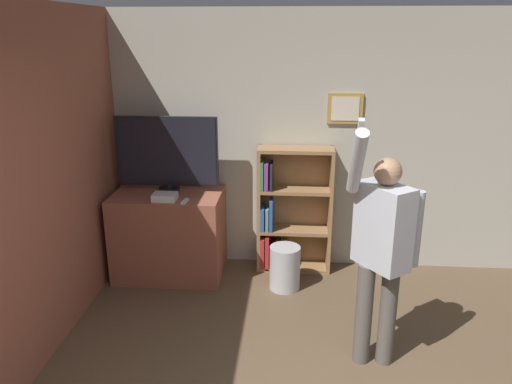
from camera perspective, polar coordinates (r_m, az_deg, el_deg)
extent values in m
cube|color=#B2AD9E|center=(5.28, 7.12, 5.50)|extent=(6.30, 0.06, 2.70)
cube|color=#AD8942|center=(5.19, 10.16, 9.36)|extent=(0.35, 0.02, 0.31)
cube|color=beige|center=(5.17, 10.17, 9.34)|extent=(0.28, 0.01, 0.24)
cube|color=#93513D|center=(4.21, -23.00, 0.91)|extent=(0.06, 4.71, 2.70)
cube|color=#93513D|center=(5.32, -9.84, -4.74)|extent=(1.10, 0.71, 0.90)
cylinder|color=black|center=(5.23, -9.90, 0.30)|extent=(0.22, 0.22, 0.03)
cylinder|color=black|center=(5.22, -9.93, 0.72)|extent=(0.06, 0.06, 0.05)
cube|color=black|center=(5.12, -10.15, 4.60)|extent=(1.04, 0.04, 0.71)
cube|color=black|center=(5.10, -10.21, 4.54)|extent=(1.01, 0.01, 0.68)
cube|color=white|center=(4.94, -10.38, -0.55)|extent=(0.23, 0.18, 0.07)
cube|color=white|center=(4.86, -8.12, -1.05)|extent=(0.06, 0.14, 0.02)
cube|color=#997047|center=(5.29, 0.38, -1.98)|extent=(0.04, 0.28, 1.34)
cube|color=#997047|center=(5.30, 8.44, -2.17)|extent=(0.04, 0.28, 1.34)
cube|color=#997047|center=(5.41, 4.42, -1.60)|extent=(0.78, 0.01, 1.34)
cube|color=#997047|center=(5.54, 4.25, -8.44)|extent=(0.71, 0.28, 0.04)
cube|color=#997047|center=(5.36, 4.35, -4.33)|extent=(0.71, 0.28, 0.04)
cube|color=#997047|center=(5.21, 4.47, 0.23)|extent=(0.71, 0.28, 0.04)
cube|color=#997047|center=(5.09, 4.59, 4.83)|extent=(0.71, 0.28, 0.04)
cube|color=red|center=(5.46, 0.78, -6.78)|extent=(0.04, 0.25, 0.35)
cube|color=red|center=(5.46, 1.33, -6.64)|extent=(0.04, 0.26, 0.37)
cube|color=red|center=(5.48, 1.92, -7.13)|extent=(0.04, 0.27, 0.27)
cube|color=#232328|center=(5.45, 2.51, -6.90)|extent=(0.04, 0.24, 0.34)
cube|color=#99663D|center=(5.45, 2.99, -6.95)|extent=(0.02, 0.24, 0.33)
cube|color=gold|center=(5.45, 3.42, -7.14)|extent=(0.04, 0.22, 0.30)
cube|color=#2D569E|center=(5.30, 0.78, -2.91)|extent=(0.04, 0.24, 0.25)
cube|color=#5B8E99|center=(5.28, 1.30, -3.03)|extent=(0.03, 0.20, 0.24)
cube|color=#2D569E|center=(5.26, 1.75, -2.54)|extent=(0.03, 0.20, 0.34)
cube|color=#338447|center=(5.16, 0.74, 2.06)|extent=(0.03, 0.26, 0.30)
cube|color=#7A3889|center=(5.14, 1.21, 1.90)|extent=(0.04, 0.22, 0.28)
cube|color=#232328|center=(5.15, 1.79, 1.88)|extent=(0.03, 0.25, 0.27)
cylinder|color=#56514C|center=(4.01, 12.21, -13.47)|extent=(0.13, 0.13, 0.83)
cylinder|color=#56514C|center=(4.04, 14.81, -13.43)|extent=(0.13, 0.13, 0.83)
cube|color=#B7BCC6|center=(3.71, 14.33, -3.82)|extent=(0.42, 0.46, 0.62)
sphere|color=#9E7556|center=(3.58, 14.84, 2.29)|extent=(0.20, 0.20, 0.20)
cylinder|color=#B7BCC6|center=(3.76, 17.77, -4.07)|extent=(0.09, 0.09, 0.57)
cylinder|color=#B7BCC6|center=(3.41, 11.49, 3.34)|extent=(0.09, 0.40, 0.52)
cube|color=white|center=(3.30, 11.86, 7.12)|extent=(0.04, 0.09, 0.14)
cylinder|color=#B7B7BC|center=(5.04, 3.31, -8.62)|extent=(0.31, 0.31, 0.45)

